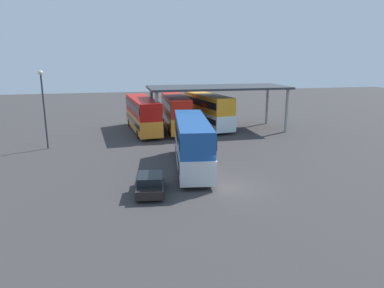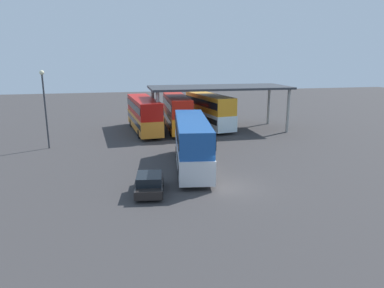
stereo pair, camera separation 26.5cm
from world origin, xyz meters
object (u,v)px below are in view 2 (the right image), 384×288
at_px(double_decker_main, 192,141).
at_px(double_decker_near_canopy, 144,113).
at_px(lamppost_tall, 44,100).
at_px(parked_hatchback, 150,184).
at_px(double_decker_far_right, 209,110).
at_px(double_decker_mid_row, 177,112).

relative_size(double_decker_main, double_decker_near_canopy, 0.95).
distance_m(double_decker_near_canopy, lamppost_tall, 11.90).
distance_m(parked_hatchback, double_decker_far_right, 22.80).
height_order(double_decker_main, double_decker_near_canopy, double_decker_near_canopy).
height_order(double_decker_mid_row, double_decker_far_right, double_decker_far_right).
relative_size(double_decker_main, parked_hatchback, 2.80).
bearing_deg(double_decker_far_right, parked_hatchback, 145.52).
relative_size(double_decker_near_canopy, double_decker_mid_row, 1.09).
height_order(double_decker_main, lamppost_tall, lamppost_tall).
relative_size(parked_hatchback, double_decker_mid_row, 0.37).
relative_size(parked_hatchback, double_decker_far_right, 0.37).
height_order(parked_hatchback, lamppost_tall, lamppost_tall).
height_order(double_decker_far_right, lamppost_tall, lamppost_tall).
bearing_deg(double_decker_main, double_decker_mid_row, 2.97).
height_order(double_decker_mid_row, lamppost_tall, lamppost_tall).
bearing_deg(parked_hatchback, lamppost_tall, 39.76).
relative_size(double_decker_near_canopy, lamppost_tall, 1.52).
height_order(double_decker_main, double_decker_far_right, double_decker_far_right).
distance_m(double_decker_near_canopy, double_decker_far_right, 8.27).
bearing_deg(parked_hatchback, double_decker_near_canopy, 4.52).
distance_m(double_decker_main, lamppost_tall, 15.72).
distance_m(double_decker_mid_row, lamppost_tall, 15.32).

